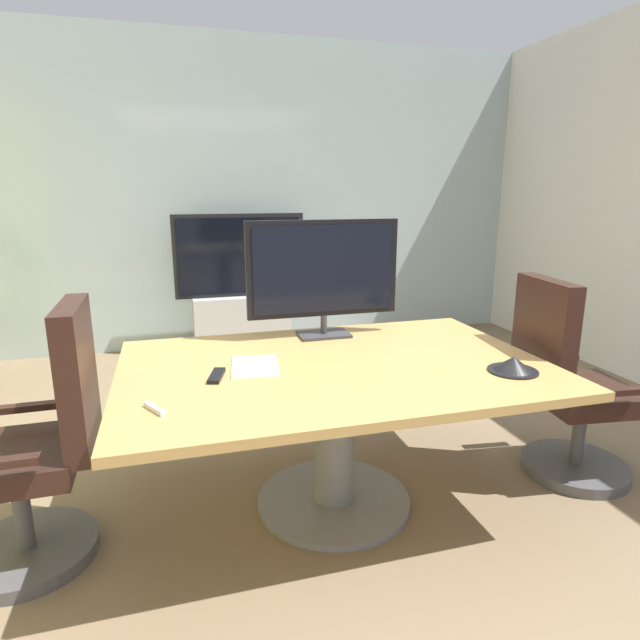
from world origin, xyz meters
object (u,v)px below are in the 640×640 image
at_px(tv_monitor, 323,272).
at_px(conference_phone, 513,365).
at_px(office_chair_right, 567,396).
at_px(remote_control, 216,376).
at_px(wall_display_unit, 241,306).
at_px(conference_table, 334,398).
at_px(office_chair_left, 41,457).

bearing_deg(tv_monitor, conference_phone, -51.17).
relative_size(office_chair_right, remote_control, 6.41).
bearing_deg(wall_display_unit, tv_monitor, -85.40).
height_order(conference_table, wall_display_unit, wall_display_unit).
bearing_deg(conference_phone, conference_table, 156.06).
bearing_deg(remote_control, conference_phone, 3.07).
xyz_separation_m(wall_display_unit, remote_control, (-0.46, -2.71, 0.30)).
bearing_deg(wall_display_unit, conference_table, -88.04).
distance_m(office_chair_left, conference_phone, 2.05).
bearing_deg(tv_monitor, conference_table, -100.01).
height_order(conference_table, office_chair_left, office_chair_left).
relative_size(conference_table, office_chair_right, 1.80).
height_order(conference_table, conference_phone, conference_phone).
xyz_separation_m(conference_table, remote_control, (-0.55, -0.04, 0.18)).
bearing_deg(tv_monitor, wall_display_unit, 94.60).
xyz_separation_m(tv_monitor, wall_display_unit, (-0.18, 2.18, -0.65)).
xyz_separation_m(wall_display_unit, conference_phone, (0.82, -2.99, 0.32)).
relative_size(office_chair_left, conference_phone, 4.95).
relative_size(wall_display_unit, conference_phone, 5.95).
distance_m(conference_table, conference_phone, 0.83).
distance_m(office_chair_right, wall_display_unit, 3.06).
distance_m(office_chair_right, conference_phone, 0.67).
xyz_separation_m(office_chair_left, wall_display_unit, (1.18, 2.70, -0.01)).
relative_size(tv_monitor, conference_phone, 3.82).
relative_size(office_chair_left, wall_display_unit, 0.83).
height_order(tv_monitor, remote_control, tv_monitor).
relative_size(conference_table, remote_control, 11.51).
height_order(office_chair_left, tv_monitor, tv_monitor).
bearing_deg(office_chair_left, office_chair_right, 88.23).
relative_size(office_chair_right, wall_display_unit, 0.83).
bearing_deg(office_chair_left, remote_control, 88.54).
distance_m(tv_monitor, conference_phone, 1.08).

